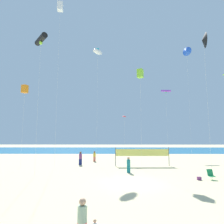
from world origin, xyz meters
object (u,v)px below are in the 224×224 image
at_px(mother_figure, 82,218).
at_px(kite_orange_box, 25,89).
at_px(folding_beach_chair, 211,174).
at_px(beachgoer_mustard_shirt, 94,156).
at_px(kite_lime_box, 140,74).
at_px(kite_white_inflatable, 98,52).
at_px(beachgoer_teal_shirt, 129,164).
at_px(kite_black_tube, 41,40).
at_px(kite_violet_tube, 166,91).
at_px(kite_white_box, 60,7).
at_px(beach_handbag, 199,178).
at_px(kite_red_diamond, 124,117).
at_px(kite_lime_diamond, 224,79).
at_px(volleyball_net, 142,153).
at_px(kite_blue_delta, 187,51).
at_px(kite_black_delta, 204,40).
at_px(beachgoer_plum_shirt, 80,158).

bearing_deg(mother_figure, kite_orange_box, 146.47).
bearing_deg(folding_beach_chair, beachgoer_mustard_shirt, 162.81).
height_order(kite_lime_box, kite_white_inflatable, kite_white_inflatable).
xyz_separation_m(beachgoer_teal_shirt, kite_black_tube, (-9.35, -1.99, 13.24)).
relative_size(folding_beach_chair, kite_orange_box, 0.08).
bearing_deg(kite_lime_box, kite_violet_tube, 62.48).
height_order(folding_beach_chair, kite_white_box, kite_white_box).
height_order(beach_handbag, kite_orange_box, kite_orange_box).
height_order(mother_figure, folding_beach_chair, mother_figure).
distance_m(beach_handbag, kite_red_diamond, 14.73).
height_order(kite_lime_diamond, kite_white_box, kite_white_box).
distance_m(kite_lime_box, kite_white_box, 14.76).
xyz_separation_m(kite_lime_box, kite_red_diamond, (-1.66, 6.31, -4.84)).
bearing_deg(kite_red_diamond, mother_figure, -97.78).
distance_m(kite_orange_box, kite_white_box, 12.45).
bearing_deg(beachgoer_mustard_shirt, kite_lime_box, -92.62).
bearing_deg(kite_red_diamond, kite_lime_box, -75.28).
distance_m(mother_figure, kite_black_tube, 18.48).
relative_size(beachgoer_mustard_shirt, kite_violet_tube, 0.12).
bearing_deg(volleyball_net, kite_lime_diamond, -8.63).
distance_m(beachgoer_mustard_shirt, kite_blue_delta, 23.49).
distance_m(kite_lime_box, kite_blue_delta, 13.93).
bearing_deg(kite_black_tube, kite_lime_diamond, 12.08).
bearing_deg(folding_beach_chair, beach_handbag, -142.33).
bearing_deg(mother_figure, beachgoer_teal_shirt, 101.56).
bearing_deg(volleyball_net, folding_beach_chair, -54.95).
distance_m(beachgoer_mustard_shirt, kite_white_inflatable, 16.03).
distance_m(folding_beach_chair, kite_violet_tube, 22.31).
bearing_deg(kite_red_diamond, beachgoer_teal_shirt, -90.63).
bearing_deg(kite_white_box, kite_black_tube, -93.38).
height_order(mother_figure, kite_lime_box, kite_lime_box).
bearing_deg(beach_handbag, kite_lime_diamond, 42.44).
bearing_deg(kite_red_diamond, kite_white_inflatable, -159.08).
relative_size(beachgoer_mustard_shirt, kite_white_inflatable, 0.09).
bearing_deg(kite_violet_tube, beach_handbag, -98.14).
relative_size(kite_lime_diamond, kite_red_diamond, 1.69).
relative_size(beachgoer_mustard_shirt, kite_black_tube, 0.11).
relative_size(kite_lime_diamond, kite_violet_tube, 0.93).
bearing_deg(kite_black_tube, kite_black_delta, 2.84).
xyz_separation_m(beachgoer_mustard_shirt, kite_lime_box, (6.29, -6.32, 10.88)).
distance_m(beachgoer_plum_shirt, kite_white_inflatable, 16.04).
distance_m(kite_lime_diamond, kite_orange_box, 25.98).
bearing_deg(kite_violet_tube, beachgoer_plum_shirt, -144.86).
xyz_separation_m(kite_blue_delta, kite_white_inflatable, (-15.08, -3.28, -1.59)).
height_order(beachgoer_mustard_shirt, kite_orange_box, kite_orange_box).
distance_m(volleyball_net, kite_white_inflatable, 16.57).
height_order(beachgoer_mustard_shirt, kite_black_tube, kite_black_tube).
bearing_deg(kite_lime_diamond, kite_blue_delta, 102.29).
bearing_deg(kite_blue_delta, volleyball_net, -146.86).
bearing_deg(beachgoer_mustard_shirt, kite_violet_tube, -19.07).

